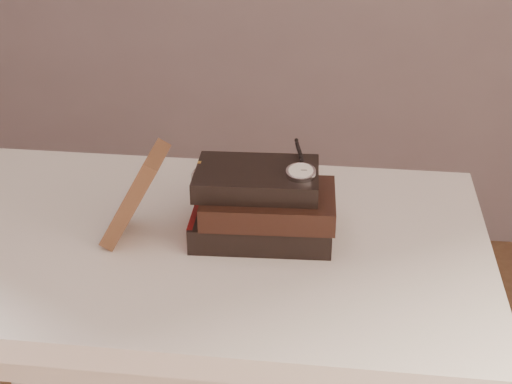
# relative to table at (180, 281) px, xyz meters

# --- Properties ---
(table) EXTENTS (1.00, 0.60, 0.75)m
(table) POSITION_rel_table_xyz_m (0.00, 0.00, 0.00)
(table) COLOR white
(table) RESTS_ON ground
(book_stack) EXTENTS (0.23, 0.17, 0.11)m
(book_stack) POSITION_rel_table_xyz_m (0.14, 0.02, 0.14)
(book_stack) COLOR black
(book_stack) RESTS_ON table
(journal) EXTENTS (0.10, 0.10, 0.15)m
(journal) POSITION_rel_table_xyz_m (-0.06, -0.02, 0.17)
(journal) COLOR #482B1B
(journal) RESTS_ON table
(pocket_watch) EXTENTS (0.05, 0.15, 0.02)m
(pocket_watch) POSITION_rel_table_xyz_m (0.20, 0.01, 0.21)
(pocket_watch) COLOR silver
(pocket_watch) RESTS_ON book_stack
(eyeglasses) EXTENTS (0.10, 0.11, 0.04)m
(eyeglasses) POSITION_rel_table_xyz_m (0.05, 0.09, 0.16)
(eyeglasses) COLOR silver
(eyeglasses) RESTS_ON book_stack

